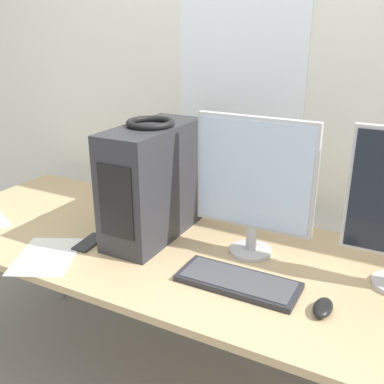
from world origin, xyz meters
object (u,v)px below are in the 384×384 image
headphones (150,123)px  cell_phone (90,242)px  keyboard (238,282)px  mouse (323,308)px  monitor_main (254,181)px  pc_tower (152,182)px

headphones → cell_phone: bearing=-133.1°
keyboard → mouse: 0.29m
keyboard → cell_phone: bearing=-180.0°
monitor_main → mouse: 0.50m
monitor_main → mouse: bearing=-37.4°
pc_tower → headphones: (0.00, 0.00, 0.24)m
keyboard → mouse: size_ratio=3.80×
pc_tower → mouse: bearing=-16.1°
monitor_main → cell_phone: 0.70m
cell_phone → mouse: bearing=-7.2°
headphones → keyboard: 0.67m
mouse → cell_phone: size_ratio=0.68×
pc_tower → keyboard: bearing=-22.8°
headphones → mouse: 0.90m
headphones → cell_phone: headphones is taller
pc_tower → cell_phone: 0.35m
mouse → headphones: bearing=163.8°
mouse → cell_phone: bearing=178.6°
headphones → mouse: (0.74, -0.22, -0.45)m
pc_tower → cell_phone: pc_tower is taller
pc_tower → monitor_main: monitor_main is taller
pc_tower → headphones: 0.24m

